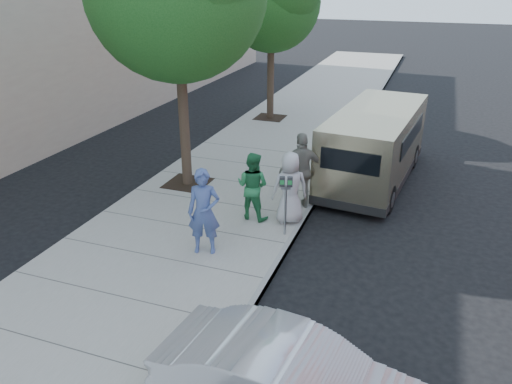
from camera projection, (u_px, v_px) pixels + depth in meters
ground at (229, 239)px, 11.78m from camera, size 120.00×120.00×0.00m
sidewalk at (191, 229)px, 12.06m from camera, size 5.00×60.00×0.15m
curb_face at (287, 246)px, 11.31m from camera, size 0.12×60.00×0.16m
parking_meter at (286, 193)px, 11.26m from camera, size 0.31×0.18×1.45m
van at (375, 144)px, 14.61m from camera, size 2.52×6.05×2.19m
person_officer at (204, 212)px, 10.59m from camera, size 0.80×0.65×1.91m
person_green_shirt at (253, 186)px, 12.14m from camera, size 0.91×0.75×1.71m
person_gray_shirt at (290, 188)px, 11.94m from camera, size 1.03×0.91×1.78m
person_striped_polo at (302, 171)px, 12.66m from camera, size 1.26×0.95×1.99m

